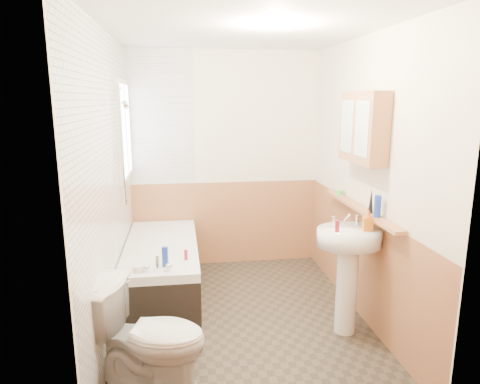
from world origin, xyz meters
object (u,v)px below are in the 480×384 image
object	(u,v)px
bathtub	(162,269)
toilet	(149,338)
pine_shelf	(360,209)
medicine_cabinet	(363,127)
sink	(348,259)

from	to	relation	value
bathtub	toilet	distance (m)	1.43
bathtub	pine_shelf	xyz separation A→B (m)	(1.77, -0.63, 0.72)
pine_shelf	medicine_cabinet	world-z (taller)	medicine_cabinet
toilet	medicine_cabinet	xyz separation A→B (m)	(1.77, 0.78, 1.34)
bathtub	sink	bearing A→B (deg)	-29.84
toilet	medicine_cabinet	size ratio (longest dim) A/B	1.19
bathtub	medicine_cabinet	bearing A→B (deg)	-20.46
sink	pine_shelf	world-z (taller)	sink
sink	medicine_cabinet	xyz separation A→B (m)	(0.17, 0.25, 1.07)
toilet	pine_shelf	world-z (taller)	pine_shelf
toilet	sink	world-z (taller)	sink
bathtub	sink	xyz separation A→B (m)	(1.57, -0.90, 0.37)
bathtub	sink	size ratio (longest dim) A/B	1.56
toilet	pine_shelf	distance (m)	2.07
sink	pine_shelf	bearing A→B (deg)	42.93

